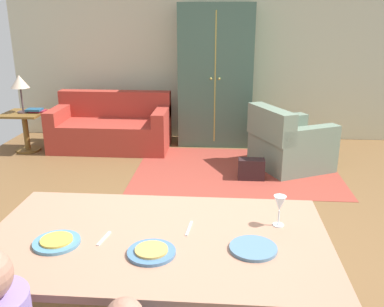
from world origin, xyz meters
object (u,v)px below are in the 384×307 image
plate_near_man (57,242)px  armchair (288,144)px  armoire (216,76)px  plate_near_child (151,252)px  wine_glass (280,205)px  side_table (25,126)px  table_lamp (20,83)px  handbag (251,169)px  book_lower (38,111)px  plate_near_woman (253,248)px  book_upper (34,110)px  couch (112,128)px  dining_table (157,246)px

plate_near_man → armchair: size_ratio=0.22×
plate_near_man → armoire: armoire is taller
plate_near_child → wine_glass: 0.78m
plate_near_child → side_table: (-2.55, 3.90, -0.39)m
plate_near_man → table_lamp: size_ratio=0.46×
plate_near_child → table_lamp: bearing=123.2°
armoire → table_lamp: armoire is taller
wine_glass → armchair: wine_glass is taller
plate_near_man → handbag: bearing=67.3°
table_lamp → book_lower: 0.46m
handbag → armchair: bearing=43.5°
table_lamp → book_lower: size_ratio=2.45×
plate_near_man → wine_glass: 1.25m
plate_near_woman → handbag: 2.99m
wine_glass → book_upper: size_ratio=0.85×
plate_near_woman → side_table: 4.91m
armoire → table_lamp: (-2.77, -0.64, -0.04)m
couch → armchair: size_ratio=1.51×
armchair → armoire: 1.63m
table_lamp → handbag: bearing=-15.4°
plate_near_man → plate_near_child: size_ratio=1.00×
armchair → couch: bearing=165.0°
plate_near_man → wine_glass: wine_glass is taller
dining_table → armchair: 3.53m
wine_glass → handbag: wine_glass is taller
side_table → book_lower: (0.20, 0.05, 0.22)m
book_lower → book_upper: (-0.04, -0.03, 0.03)m
side_table → armchair: bearing=-6.4°
plate_near_woman → couch: (-1.85, 4.07, -0.47)m
plate_near_woman → side_table: (-3.07, 3.82, -0.39)m
dining_table → armchair: size_ratio=1.66×
wine_glass → table_lamp: table_lamp is taller
wine_glass → book_lower: bearing=130.2°
couch → book_lower: size_ratio=7.85×
plate_near_man → handbag: (1.23, 2.94, -0.64)m
wine_glass → book_upper: bearing=130.9°
plate_near_woman → plate_near_man: bearing=-178.9°
armchair → book_lower: 3.60m
dining_table → couch: 4.21m
plate_near_man → book_lower: bearing=115.2°
side_table → plate_near_woman: bearing=-51.2°
book_lower → table_lamp: bearing=-165.5°
dining_table → side_table: size_ratio=3.27×
plate_near_man → wine_glass: bearing=14.0°
couch → handbag: 2.35m
couch → book_lower: couch is taller
side_table → wine_glass: bearing=-47.6°
armchair → book_lower: bearing=172.4°
plate_near_child → wine_glass: (0.68, 0.36, 0.12)m
dining_table → wine_glass: size_ratio=10.21×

